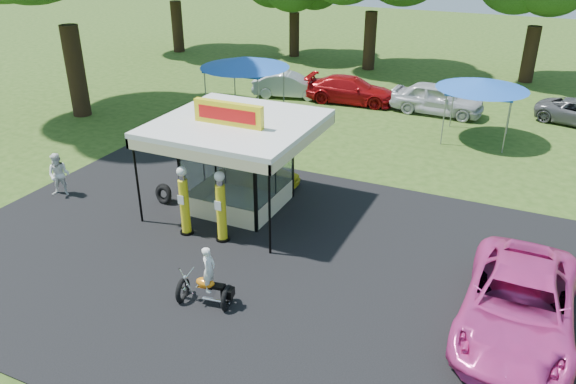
% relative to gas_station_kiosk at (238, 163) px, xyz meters
% --- Properties ---
extents(ground, '(120.00, 120.00, 0.00)m').
position_rel_gas_station_kiosk_xyz_m(ground, '(2.00, -4.99, -1.78)').
color(ground, '#2C4816').
rests_on(ground, ground).
extents(asphalt_apron, '(20.00, 14.00, 0.04)m').
position_rel_gas_station_kiosk_xyz_m(asphalt_apron, '(2.00, -2.99, -1.76)').
color(asphalt_apron, black).
rests_on(asphalt_apron, ground).
extents(gas_station_kiosk, '(5.40, 5.40, 4.18)m').
position_rel_gas_station_kiosk_xyz_m(gas_station_kiosk, '(0.00, 0.00, 0.00)').
color(gas_station_kiosk, white).
rests_on(gas_station_kiosk, ground).
extents(gas_pump_left, '(0.47, 0.47, 2.51)m').
position_rel_gas_station_kiosk_xyz_m(gas_pump_left, '(-0.63, -2.58, -0.58)').
color(gas_pump_left, black).
rests_on(gas_pump_left, ground).
extents(gas_pump_right, '(0.47, 0.47, 2.54)m').
position_rel_gas_station_kiosk_xyz_m(gas_pump_right, '(0.73, -2.45, -0.56)').
color(gas_pump_right, black).
rests_on(gas_pump_right, ground).
extents(motorcycle, '(1.66, 0.98, 1.91)m').
position_rel_gas_station_kiosk_xyz_m(motorcycle, '(2.16, -5.61, -1.04)').
color(motorcycle, black).
rests_on(motorcycle, ground).
extents(spare_tires, '(0.89, 0.56, 0.75)m').
position_rel_gas_station_kiosk_xyz_m(spare_tires, '(-2.77, -0.93, -1.42)').
color(spare_tires, black).
rests_on(spare_tires, ground).
extents(a_frame_sign, '(0.61, 0.56, 1.06)m').
position_rel_gas_station_kiosk_xyz_m(a_frame_sign, '(10.80, -4.53, -1.25)').
color(a_frame_sign, '#593819').
rests_on(a_frame_sign, ground).
extents(kiosk_car, '(2.82, 1.13, 0.96)m').
position_rel_gas_station_kiosk_xyz_m(kiosk_car, '(-0.00, 2.21, -1.30)').
color(kiosk_car, yellow).
rests_on(kiosk_car, ground).
extents(pink_sedan, '(2.84, 6.00, 1.66)m').
position_rel_gas_station_kiosk_xyz_m(pink_sedan, '(10.01, -3.24, -0.95)').
color(pink_sedan, '#E03D9B').
rests_on(pink_sedan, ground).
extents(spectator_west, '(1.04, 0.95, 1.75)m').
position_rel_gas_station_kiosk_xyz_m(spectator_west, '(-6.76, -2.09, -0.91)').
color(spectator_west, white).
rests_on(spectator_west, ground).
extents(bg_car_a, '(4.69, 2.60, 1.46)m').
position_rel_gas_station_kiosk_xyz_m(bg_car_a, '(-4.40, 14.14, -1.05)').
color(bg_car_a, silver).
rests_on(bg_car_a, ground).
extents(bg_car_b, '(5.43, 2.55, 1.53)m').
position_rel_gas_station_kiosk_xyz_m(bg_car_b, '(-0.63, 14.56, -1.02)').
color(bg_car_b, '#A20C0F').
rests_on(bg_car_b, ground).
extents(bg_car_c, '(5.13, 2.26, 1.72)m').
position_rel_gas_station_kiosk_xyz_m(bg_car_c, '(4.40, 14.55, -0.92)').
color(bg_car_c, silver).
rests_on(bg_car_c, ground).
extents(tent_west, '(4.74, 4.74, 3.32)m').
position_rel_gas_station_kiosk_xyz_m(tent_west, '(-4.90, 9.52, 1.22)').
color(tent_west, gray).
rests_on(tent_west, ground).
extents(tent_east, '(4.33, 4.33, 3.03)m').
position_rel_gas_station_kiosk_xyz_m(tent_east, '(6.96, 11.25, 0.96)').
color(tent_east, gray).
rests_on(tent_east, ground).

